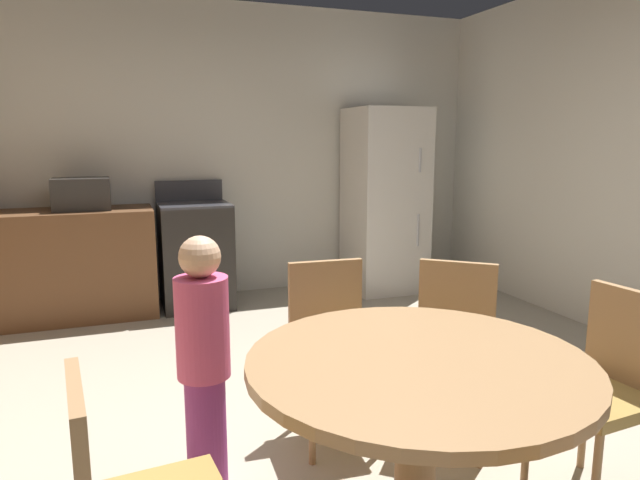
% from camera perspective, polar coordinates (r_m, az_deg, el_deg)
% --- Properties ---
extents(ground_plane, '(14.00, 14.00, 0.00)m').
position_cam_1_polar(ground_plane, '(2.88, 1.65, -20.43)').
color(ground_plane, '#A89E89').
extents(wall_back, '(5.45, 0.12, 2.70)m').
position_cam_1_polar(wall_back, '(5.44, -10.36, 8.76)').
color(wall_back, beige).
rests_on(wall_back, ground).
extents(kitchen_counter, '(1.79, 0.60, 0.90)m').
position_cam_1_polar(kitchen_counter, '(5.10, -26.46, -2.43)').
color(kitchen_counter, brown).
rests_on(kitchen_counter, ground).
extents(oven_range, '(0.60, 0.60, 1.10)m').
position_cam_1_polar(oven_range, '(5.10, -12.49, -1.39)').
color(oven_range, black).
rests_on(oven_range, ground).
extents(refrigerator, '(0.68, 0.68, 1.76)m').
position_cam_1_polar(refrigerator, '(5.52, 6.57, 3.98)').
color(refrigerator, silver).
rests_on(refrigerator, ground).
extents(microwave, '(0.44, 0.32, 0.26)m').
position_cam_1_polar(microwave, '(4.99, -22.97, 4.32)').
color(microwave, '#2D2B28').
rests_on(microwave, kitchen_counter).
extents(dining_table, '(1.14, 1.14, 0.76)m').
position_cam_1_polar(dining_table, '(1.99, 9.80, -15.95)').
color(dining_table, '#9E754C').
rests_on(dining_table, ground).
extents(chair_northeast, '(0.56, 0.56, 0.87)m').
position_cam_1_polar(chair_northeast, '(2.87, 13.26, -9.82)').
color(chair_northeast, '#9E754C').
rests_on(chair_northeast, ground).
extents(chair_east, '(0.43, 0.43, 0.87)m').
position_cam_1_polar(chair_east, '(2.62, 27.03, -12.63)').
color(chair_east, '#9E754C').
rests_on(chair_east, ground).
extents(chair_north, '(0.42, 0.42, 0.87)m').
position_cam_1_polar(chair_north, '(2.81, 1.24, -9.95)').
color(chair_north, '#9E754C').
rests_on(chair_north, ground).
extents(person_child, '(0.31, 0.31, 1.09)m').
position_cam_1_polar(person_child, '(2.42, -11.69, -11.58)').
color(person_child, '#8C337A').
rests_on(person_child, ground).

